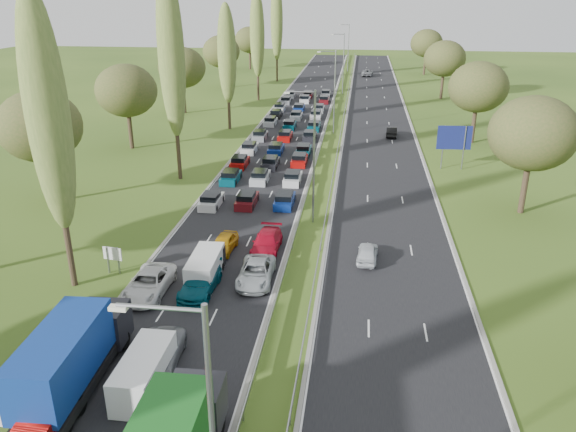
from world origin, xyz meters
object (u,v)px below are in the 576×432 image
(near_car_2, at_px, (149,283))
(info_sign, at_px, (113,256))
(blue_lorry, at_px, (73,355))
(white_van_rear, at_px, (206,266))
(white_van_front, at_px, (146,370))
(direction_sign, at_px, (454,140))

(near_car_2, xyz_separation_m, info_sign, (-3.70, 2.61, 0.57))
(blue_lorry, bearing_deg, white_van_rear, 71.52)
(white_van_front, distance_m, info_sign, 14.16)
(white_van_rear, distance_m, direction_sign, 37.58)
(white_van_front, relative_size, direction_sign, 0.99)
(near_car_2, relative_size, direction_sign, 1.08)
(near_car_2, height_order, direction_sign, direction_sign)
(blue_lorry, xyz_separation_m, white_van_rear, (3.64, 12.77, -1.04))
(blue_lorry, height_order, direction_sign, direction_sign)
(white_van_front, relative_size, white_van_rear, 1.04)
(blue_lorry, xyz_separation_m, info_sign, (-3.45, 12.74, -0.68))
(blue_lorry, distance_m, info_sign, 13.22)
(near_car_2, xyz_separation_m, blue_lorry, (-0.25, -10.13, 1.26))
(near_car_2, distance_m, blue_lorry, 10.21)
(white_van_rear, relative_size, direction_sign, 0.95)
(blue_lorry, relative_size, white_van_front, 1.83)
(near_car_2, bearing_deg, direction_sign, 52.78)
(blue_lorry, bearing_deg, direction_sign, 57.09)
(near_car_2, height_order, info_sign, info_sign)
(white_van_rear, bearing_deg, near_car_2, -143.65)
(blue_lorry, relative_size, white_van_rear, 1.91)
(near_car_2, bearing_deg, white_van_rear, 37.87)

